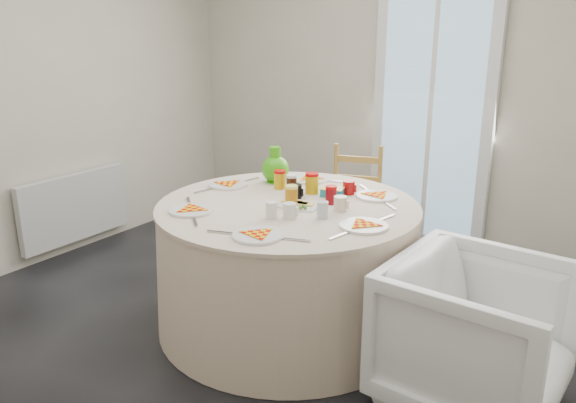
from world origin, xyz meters
The scene contains 14 objects.
floor centered at (0.00, 0.00, 0.00)m, with size 4.00×4.00×0.00m, color black.
wall_back centered at (0.00, 2.00, 1.30)m, with size 4.00×0.02×2.60m, color #BCB5A3.
wall_left centered at (-2.00, 0.00, 1.30)m, with size 0.02×4.00×2.60m, color #BCB5A3.
glass_door centered at (0.40, 1.95, 1.05)m, with size 1.00×0.08×2.10m, color silver.
radiator centered at (-1.94, 0.20, 0.38)m, with size 0.07×1.00×0.55m, color silver.
table centered at (0.18, 0.17, 0.38)m, with size 1.62×1.62×0.82m, color beige.
wooden_chair centered at (0.06, 1.27, 0.47)m, with size 0.41×0.39×0.92m, color #9F743C, non-canonical shape.
armchair centered at (1.38, 0.01, 0.39)m, with size 0.79×0.74×0.82m, color white.
place_settings centered at (0.18, 0.17, 0.77)m, with size 1.40×1.40×0.03m, color white, non-canonical shape.
jar_cluster centered at (0.16, 0.37, 0.82)m, with size 0.51×0.25×0.15m, color #8C4C0F, non-canonical shape.
butter_tub centered at (0.32, 0.46, 0.79)m, with size 0.14×0.10×0.06m, color teal.
green_pitcher centered at (-0.17, 0.54, 0.87)m, with size 0.18×0.18×0.24m, color #36A410, non-canonical shape.
cheese_platter centered at (0.24, 0.17, 0.77)m, with size 0.28×0.18×0.04m, color white, non-canonical shape.
mugs_glasses centered at (0.33, 0.18, 0.81)m, with size 0.57×0.57×0.10m, color #A69B9C, non-canonical shape.
Camera 1 is at (1.95, -2.48, 1.79)m, focal length 35.00 mm.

